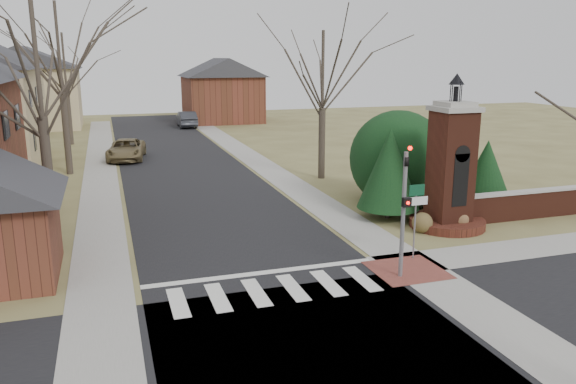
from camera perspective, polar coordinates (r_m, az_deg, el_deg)
name	(u,v)px	position (r m, az deg, el deg)	size (l,w,h in m)	color
ground	(282,301)	(17.14, -0.57, -10.97)	(120.00, 120.00, 0.00)	brown
main_street	(183,167)	(37.84, -10.63, 2.50)	(8.00, 70.00, 0.01)	black
cross_street	(318,349)	(14.60, 3.10, -15.59)	(120.00, 8.00, 0.01)	black
crosswalk_zone	(275,290)	(17.83, -1.36, -9.93)	(8.00, 2.20, 0.02)	silver
stop_bar	(262,273)	(19.16, -2.66, -8.22)	(8.00, 0.35, 0.02)	silver
sidewalk_right_main	(259,163)	(38.83, -3.00, 3.00)	(2.00, 60.00, 0.02)	gray
sidewalk_left	(100,172)	(37.56, -18.52, 1.95)	(2.00, 60.00, 0.02)	gray
curb_apron	(407,270)	(19.80, 12.02, -7.78)	(2.40, 2.40, 0.02)	brown
traffic_signal_pole	(404,202)	(18.42, 11.72, -0.96)	(0.28, 0.41, 4.50)	slate
sign_post	(416,207)	(20.40, 12.85, -1.45)	(0.90, 0.07, 2.75)	slate
brick_gate_monument	(450,178)	(24.62, 16.15, 1.42)	(3.20, 3.20, 6.47)	#522418
brick_garden_wall	(534,204)	(27.69, 23.69, -1.08)	(7.50, 0.50, 1.30)	#522418
house_distant_left	(26,86)	(63.36, -25.05, 9.73)	(10.80, 8.80, 8.53)	tan
house_distant_right	(222,89)	(64.22, -6.75, 10.38)	(8.80, 8.80, 7.30)	brown
evergreen_near	(389,168)	(25.35, 10.26, 2.39)	(2.80, 2.80, 4.10)	#473D33
evergreen_mid	(439,153)	(27.98, 15.11, 3.80)	(3.40, 3.40, 4.70)	#473D33
evergreen_far	(486,169)	(28.44, 19.50, 2.21)	(2.40, 2.40, 3.30)	#473D33
evergreen_mass	(398,155)	(28.34, 11.11, 3.73)	(4.80, 4.80, 4.80)	black
bare_tree_0	(35,41)	(23.99, -24.35, 13.79)	(8.05, 8.05, 11.15)	#473D33
bare_tree_1	(58,41)	(36.96, -22.34, 14.00)	(8.40, 8.40, 11.64)	#473D33
bare_tree_2	(64,58)	(49.95, -21.83, 12.52)	(7.35, 7.35, 10.19)	#473D33
bare_tree_3	(323,64)	(33.19, 3.56, 12.80)	(7.00, 7.00, 9.70)	#473D33
pickup_truck	(126,149)	(41.53, -16.11, 4.17)	(2.39, 5.18, 1.44)	olive
distant_car	(187,119)	(59.78, -10.26, 7.30)	(1.72, 4.94, 1.63)	#36383F
dry_shrub_left	(422,223)	(23.93, 13.49, -3.05)	(0.86, 0.86, 0.86)	brown
dry_shrub_right	(459,219)	(24.88, 16.97, -2.61)	(0.88, 0.88, 0.88)	brown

